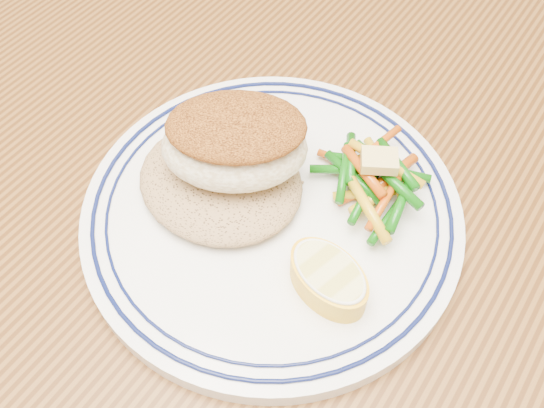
{
  "coord_description": "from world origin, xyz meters",
  "views": [
    {
      "loc": [
        0.13,
        -0.25,
        1.12
      ],
      "look_at": [
        -0.01,
        -0.05,
        0.77
      ],
      "focal_mm": 40.0,
      "sensor_mm": 36.0,
      "label": 1
    }
  ],
  "objects_px": {
    "fish_fillet": "(235,142)",
    "lemon_wedge": "(328,278)",
    "vegetable_pile": "(374,179)",
    "rice_pilaf": "(220,178)",
    "plate": "(272,212)",
    "dining_table": "(312,249)"
  },
  "relations": [
    {
      "from": "fish_fillet",
      "to": "lemon_wedge",
      "type": "relative_size",
      "value": 1.85
    },
    {
      "from": "lemon_wedge",
      "to": "vegetable_pile",
      "type": "bearing_deg",
      "value": 99.56
    },
    {
      "from": "rice_pilaf",
      "to": "vegetable_pile",
      "type": "height_order",
      "value": "vegetable_pile"
    },
    {
      "from": "fish_fillet",
      "to": "rice_pilaf",
      "type": "bearing_deg",
      "value": -114.32
    },
    {
      "from": "plate",
      "to": "fish_fillet",
      "type": "bearing_deg",
      "value": 169.94
    },
    {
      "from": "fish_fillet",
      "to": "lemon_wedge",
      "type": "distance_m",
      "value": 0.11
    },
    {
      "from": "dining_table",
      "to": "fish_fillet",
      "type": "distance_m",
      "value": 0.17
    },
    {
      "from": "plate",
      "to": "fish_fillet",
      "type": "relative_size",
      "value": 2.18
    },
    {
      "from": "fish_fillet",
      "to": "dining_table",
      "type": "bearing_deg",
      "value": 42.13
    },
    {
      "from": "lemon_wedge",
      "to": "fish_fillet",
      "type": "bearing_deg",
      "value": 159.19
    },
    {
      "from": "vegetable_pile",
      "to": "dining_table",
      "type": "bearing_deg",
      "value": -170.19
    },
    {
      "from": "plate",
      "to": "vegetable_pile",
      "type": "height_order",
      "value": "vegetable_pile"
    },
    {
      "from": "dining_table",
      "to": "lemon_wedge",
      "type": "distance_m",
      "value": 0.16
    },
    {
      "from": "rice_pilaf",
      "to": "vegetable_pile",
      "type": "xyz_separation_m",
      "value": [
        0.09,
        0.06,
        0.0
      ]
    },
    {
      "from": "vegetable_pile",
      "to": "fish_fillet",
      "type": "bearing_deg",
      "value": -150.65
    },
    {
      "from": "vegetable_pile",
      "to": "lemon_wedge",
      "type": "distance_m",
      "value": 0.09
    },
    {
      "from": "dining_table",
      "to": "rice_pilaf",
      "type": "height_order",
      "value": "rice_pilaf"
    },
    {
      "from": "plate",
      "to": "fish_fillet",
      "type": "xyz_separation_m",
      "value": [
        -0.04,
        0.01,
        0.05
      ]
    },
    {
      "from": "dining_table",
      "to": "plate",
      "type": "bearing_deg",
      "value": -102.72
    },
    {
      "from": "vegetable_pile",
      "to": "lemon_wedge",
      "type": "xyz_separation_m",
      "value": [
        0.01,
        -0.09,
        -0.0
      ]
    },
    {
      "from": "plate",
      "to": "rice_pilaf",
      "type": "distance_m",
      "value": 0.05
    },
    {
      "from": "plate",
      "to": "rice_pilaf",
      "type": "bearing_deg",
      "value": -171.18
    }
  ]
}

